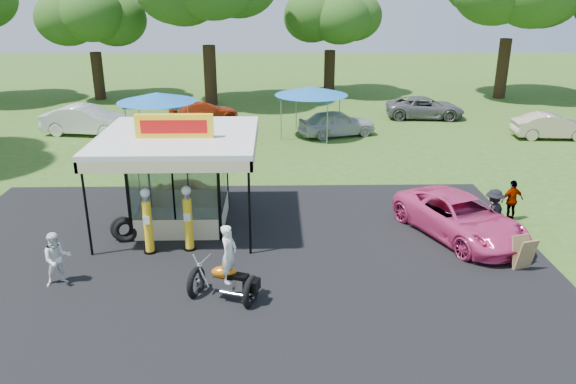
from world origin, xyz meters
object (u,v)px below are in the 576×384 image
(bg_car_e, at_px, (552,126))
(tent_west, at_px, (157,98))
(bg_car_a, at_px, (87,120))
(bg_car_c, at_px, (337,123))
(kiosk_car, at_px, (192,191))
(pink_sedan, at_px, (460,217))
(a_frame_sign, at_px, (523,254))
(spectator_east_a, at_px, (493,212))
(gas_pump_left, at_px, (148,223))
(gas_pump_right, at_px, (188,220))
(gas_station_kiosk, at_px, (181,178))
(tent_east, at_px, (311,91))
(spectator_east_b, at_px, (512,200))
(bg_car_d, at_px, (425,108))
(motorcycle, at_px, (227,271))
(spectator_west, at_px, (57,259))

(bg_car_e, distance_m, tent_west, 22.04)
(bg_car_a, xyz_separation_m, bg_car_c, (14.48, -0.62, -0.09))
(kiosk_car, distance_m, pink_sedan, 10.33)
(a_frame_sign, relative_size, spectator_east_a, 0.63)
(gas_pump_left, xyz_separation_m, gas_pump_right, (1.26, 0.20, -0.00))
(gas_station_kiosk, bearing_deg, gas_pump_right, -76.13)
(pink_sedan, height_order, bg_car_a, bg_car_a)
(kiosk_car, height_order, pink_sedan, pink_sedan)
(tent_east, bearing_deg, tent_west, -167.22)
(a_frame_sign, relative_size, bg_car_e, 0.25)
(pink_sedan, relative_size, bg_car_c, 1.18)
(pink_sedan, height_order, tent_east, tent_east)
(spectator_east_b, xyz_separation_m, bg_car_a, (-19.65, 13.15, 0.07))
(gas_pump_left, xyz_separation_m, tent_west, (-2.18, 13.04, 1.56))
(bg_car_a, distance_m, bg_car_c, 14.49)
(a_frame_sign, height_order, kiosk_car, a_frame_sign)
(bg_car_a, bearing_deg, kiosk_car, -136.76)
(spectator_east_a, distance_m, tent_west, 18.24)
(pink_sedan, bearing_deg, gas_pump_right, 162.32)
(bg_car_c, relative_size, bg_car_e, 1.03)
(a_frame_sign, bearing_deg, spectator_east_a, 74.46)
(gas_pump_right, xyz_separation_m, spectator_east_b, (11.53, 2.33, -0.30))
(bg_car_d, bearing_deg, kiosk_car, 143.66)
(gas_pump_right, distance_m, pink_sedan, 9.22)
(kiosk_car, distance_m, bg_car_e, 21.32)
(motorcycle, distance_m, kiosk_car, 7.83)
(spectator_east_a, bearing_deg, bg_car_a, -76.16)
(gas_station_kiosk, xyz_separation_m, tent_east, (5.39, 12.53, 0.83))
(gas_pump_right, height_order, bg_car_d, gas_pump_right)
(spectator_east_b, height_order, tent_west, tent_west)
(a_frame_sign, xyz_separation_m, spectator_west, (-13.81, -0.62, 0.28))
(kiosk_car, height_order, spectator_west, spectator_west)
(gas_station_kiosk, bearing_deg, bg_car_a, 119.71)
(motorcycle, xyz_separation_m, spectator_east_a, (8.81, 4.15, -0.07))
(gas_pump_right, bearing_deg, bg_car_c, 66.84)
(spectator_east_b, bearing_deg, gas_pump_left, -2.86)
(a_frame_sign, bearing_deg, bg_car_c, 87.15)
(gas_station_kiosk, distance_m, pink_sedan, 9.86)
(tent_west, bearing_deg, bg_car_c, 11.60)
(a_frame_sign, bearing_deg, tent_west, 117.21)
(motorcycle, bearing_deg, bg_car_a, 136.88)
(kiosk_car, xyz_separation_m, pink_sedan, (9.71, -3.51, 0.24))
(spectator_east_b, distance_m, bg_car_c, 13.55)
(pink_sedan, bearing_deg, spectator_east_b, 8.26)
(kiosk_car, bearing_deg, bg_car_e, -63.21)
(gas_station_kiosk, bearing_deg, spectator_east_a, -6.26)
(bg_car_a, bearing_deg, gas_pump_left, -147.49)
(spectator_west, xyz_separation_m, bg_car_a, (-4.67, 17.65, 0.02))
(gas_pump_left, bearing_deg, bg_car_e, 35.73)
(bg_car_e, relative_size, tent_east, 1.04)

